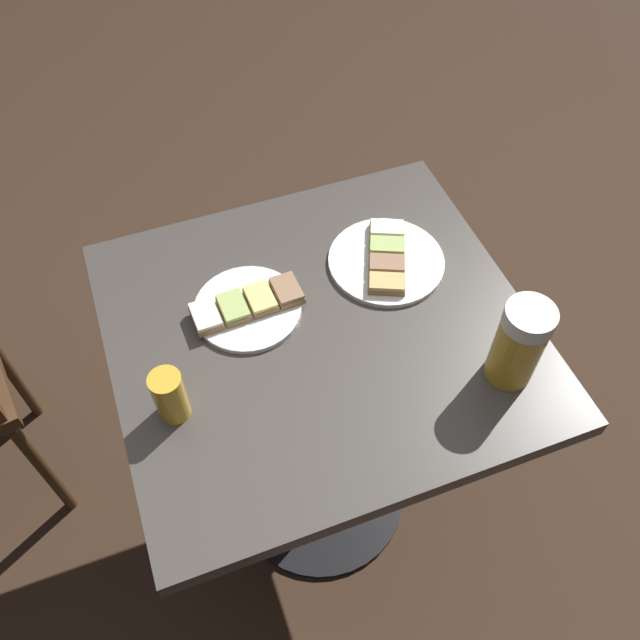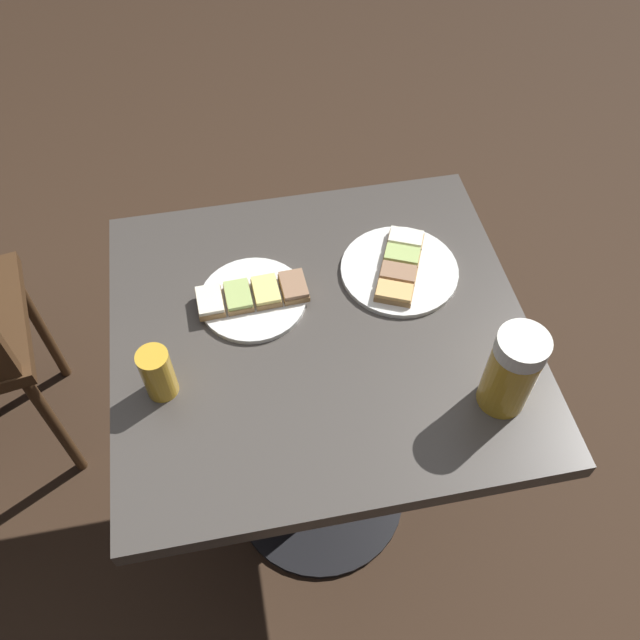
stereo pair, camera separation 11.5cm
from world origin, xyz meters
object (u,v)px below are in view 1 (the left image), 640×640
(beer_mug, at_px, (520,342))
(beer_glass_small, at_px, (170,396))
(plate_far, at_px, (247,306))
(plate_near, at_px, (386,260))

(beer_mug, distance_m, beer_glass_small, 0.55)
(plate_far, xyz_separation_m, beer_mug, (0.37, -0.27, 0.07))
(plate_near, distance_m, beer_glass_small, 0.48)
(plate_near, distance_m, beer_mug, 0.31)
(plate_near, distance_m, plate_far, 0.28)
(plate_far, height_order, beer_mug, beer_mug)
(plate_far, height_order, beer_glass_small, beer_glass_small)
(beer_glass_small, bearing_deg, plate_near, 21.24)
(plate_near, bearing_deg, beer_glass_small, -158.76)
(plate_near, height_order, beer_glass_small, beer_glass_small)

